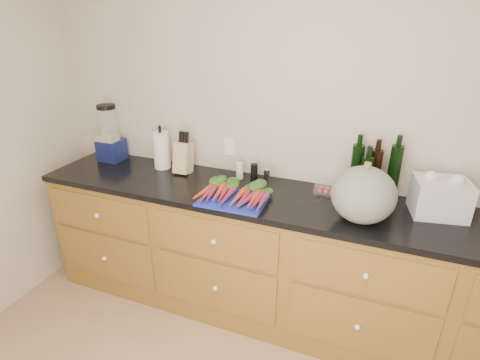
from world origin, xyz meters
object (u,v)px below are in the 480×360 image
at_px(carrots, 236,192).
at_px(squash, 363,195).
at_px(paper_towel, 162,150).
at_px(knife_block, 183,158).
at_px(cutting_board, 233,200).
at_px(tomato_box, 327,188).
at_px(blender_appliance, 110,136).

xyz_separation_m(carrots, squash, (0.75, -0.00, 0.12)).
xyz_separation_m(paper_towel, knife_block, (0.20, -0.02, -0.03)).
xyz_separation_m(squash, paper_towel, (-1.47, 0.28, -0.02)).
height_order(paper_towel, knife_block, paper_towel).
xyz_separation_m(cutting_board, knife_block, (-0.52, 0.30, 0.11)).
relative_size(carrots, tomato_box, 3.14).
bearing_deg(carrots, cutting_board, -90.00).
height_order(squash, knife_block, squash).
relative_size(knife_block, tomato_box, 1.55).
xyz_separation_m(cutting_board, blender_appliance, (-1.18, 0.32, 0.19)).
height_order(blender_appliance, tomato_box, blender_appliance).
distance_m(carrots, knife_block, 0.58).
relative_size(paper_towel, knife_block, 1.23).
bearing_deg(paper_towel, cutting_board, -24.14).
xyz_separation_m(paper_towel, tomato_box, (1.23, 0.01, -0.10)).
bearing_deg(carrots, tomato_box, 28.96).
xyz_separation_m(blender_appliance, knife_block, (0.66, -0.02, -0.08)).
relative_size(carrots, paper_towel, 1.65).
height_order(cutting_board, carrots, carrots).
relative_size(squash, knife_block, 1.57).
height_order(carrots, knife_block, knife_block).
relative_size(paper_towel, tomato_box, 1.90).
height_order(cutting_board, knife_block, knife_block).
relative_size(cutting_board, squash, 1.16).
distance_m(knife_block, tomato_box, 1.04).
xyz_separation_m(squash, knife_block, (-1.27, 0.26, -0.05)).
bearing_deg(knife_block, tomato_box, 1.66).
distance_m(cutting_board, squash, 0.77).
height_order(carrots, tomato_box, carrots).
distance_m(squash, knife_block, 1.30).
bearing_deg(squash, blender_appliance, 171.90).
distance_m(carrots, blender_appliance, 1.22).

